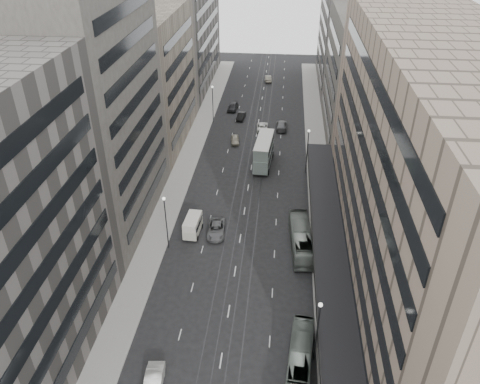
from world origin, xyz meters
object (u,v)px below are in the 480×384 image
at_px(double_decker, 264,151).
at_px(panel_van, 193,225).
at_px(bus_near, 300,357).
at_px(sedan_2, 216,229).
at_px(sedan_1, 154,384).
at_px(bus_far, 301,238).

xyz_separation_m(double_decker, panel_van, (-9.00, -21.67, -1.26)).
xyz_separation_m(bus_near, sedan_2, (-11.74, 21.67, -0.61)).
bearing_deg(sedan_1, double_decker, 74.13).
bearing_deg(panel_van, sedan_1, -84.97).
bearing_deg(bus_near, bus_far, -85.46).
height_order(bus_near, sedan_1, bus_near).
bearing_deg(panel_van, double_decker, 70.76).
xyz_separation_m(bus_far, sedan_2, (-12.05, 2.03, -0.80)).
height_order(bus_near, sedan_2, bus_near).
height_order(double_decker, sedan_2, double_decker).
bearing_deg(bus_near, sedan_1, 21.58).
bearing_deg(panel_van, bus_near, -51.40).
xyz_separation_m(bus_near, bus_far, (0.31, 19.64, 0.18)).
bearing_deg(sedan_2, sedan_1, -99.96).
bearing_deg(double_decker, panel_van, -108.27).
bearing_deg(double_decker, bus_near, -77.66).
bearing_deg(panel_van, sedan_2, 9.30).
bearing_deg(bus_far, sedan_1, 53.93).
height_order(bus_far, panel_van, bus_far).
xyz_separation_m(bus_far, double_decker, (-6.38, 23.35, 1.24)).
xyz_separation_m(panel_van, sedan_1, (0.76, -25.47, -0.71)).
distance_m(double_decker, sedan_1, 47.90).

